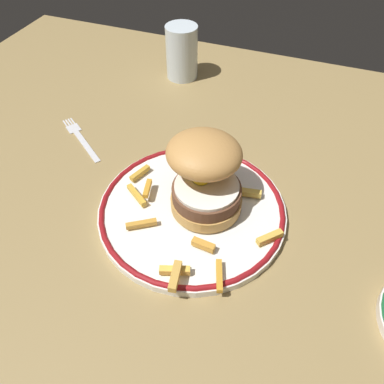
# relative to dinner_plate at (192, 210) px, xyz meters

# --- Properties ---
(ground_plane) EXTENTS (1.32, 1.06, 0.04)m
(ground_plane) POSITION_rel_dinner_plate_xyz_m (0.02, 0.00, -0.03)
(ground_plane) COLOR olive
(dinner_plate) EXTENTS (0.27, 0.27, 0.02)m
(dinner_plate) POSITION_rel_dinner_plate_xyz_m (0.00, 0.00, 0.00)
(dinner_plate) COLOR white
(dinner_plate) RESTS_ON ground_plane
(burger) EXTENTS (0.12, 0.13, 0.11)m
(burger) POSITION_rel_dinner_plate_xyz_m (0.01, 0.02, 0.06)
(burger) COLOR #C28F47
(burger) RESTS_ON dinner_plate
(fries_pile) EXTENTS (0.24, 0.27, 0.02)m
(fries_pile) POSITION_rel_dinner_plate_xyz_m (0.01, -0.02, 0.01)
(fries_pile) COLOR gold
(fries_pile) RESTS_ON dinner_plate
(water_glass) EXTENTS (0.07, 0.07, 0.11)m
(water_glass) POSITION_rel_dinner_plate_xyz_m (-0.16, 0.36, 0.04)
(water_glass) COLOR silver
(water_glass) RESTS_ON ground_plane
(fork) EXTENTS (0.12, 0.10, 0.00)m
(fork) POSITION_rel_dinner_plate_xyz_m (-0.25, 0.09, -0.01)
(fork) COLOR silver
(fork) RESTS_ON ground_plane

